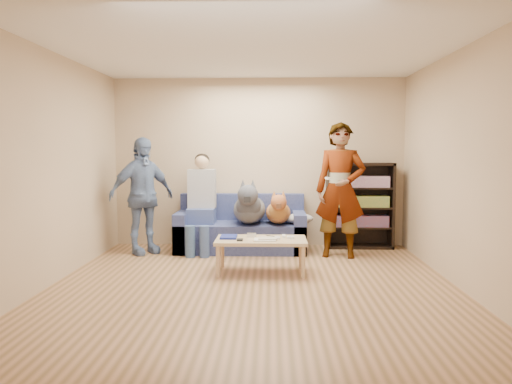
{
  "coord_description": "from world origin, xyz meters",
  "views": [
    {
      "loc": [
        0.2,
        -5.28,
        1.52
      ],
      "look_at": [
        0.0,
        1.2,
        0.95
      ],
      "focal_mm": 35.0,
      "sensor_mm": 36.0,
      "label": 1
    }
  ],
  "objects_px": {
    "notebook_blue": "(229,237)",
    "camera_silver": "(252,235)",
    "person_standing_left": "(142,196)",
    "person_seated": "(201,199)",
    "dog_gray": "(249,207)",
    "coffee_table": "(261,243)",
    "dog_tan": "(278,211)",
    "person_standing_right": "(340,190)",
    "sofa": "(241,231)",
    "bookshelf": "(360,203)"
  },
  "relations": [
    {
      "from": "camera_silver",
      "to": "bookshelf",
      "type": "relative_size",
      "value": 0.08
    },
    {
      "from": "person_standing_right",
      "to": "sofa",
      "type": "bearing_deg",
      "value": 173.18
    },
    {
      "from": "coffee_table",
      "to": "dog_gray",
      "type": "bearing_deg",
      "value": 99.56
    },
    {
      "from": "sofa",
      "to": "camera_silver",
      "type": "bearing_deg",
      "value": -80.69
    },
    {
      "from": "notebook_blue",
      "to": "coffee_table",
      "type": "xyz_separation_m",
      "value": [
        0.4,
        -0.05,
        -0.06
      ]
    },
    {
      "from": "person_standing_right",
      "to": "person_seated",
      "type": "height_order",
      "value": "person_standing_right"
    },
    {
      "from": "notebook_blue",
      "to": "sofa",
      "type": "xyz_separation_m",
      "value": [
        0.07,
        1.33,
        -0.15
      ]
    },
    {
      "from": "sofa",
      "to": "bookshelf",
      "type": "relative_size",
      "value": 1.46
    },
    {
      "from": "notebook_blue",
      "to": "person_standing_right",
      "type": "bearing_deg",
      "value": 31.09
    },
    {
      "from": "camera_silver",
      "to": "coffee_table",
      "type": "distance_m",
      "value": 0.18
    },
    {
      "from": "person_standing_left",
      "to": "camera_silver",
      "type": "xyz_separation_m",
      "value": [
        1.62,
        -0.96,
        -0.4
      ]
    },
    {
      "from": "notebook_blue",
      "to": "sofa",
      "type": "distance_m",
      "value": 1.34
    },
    {
      "from": "person_standing_right",
      "to": "person_standing_left",
      "type": "xyz_separation_m",
      "value": [
        -2.82,
        0.13,
        -0.1
      ]
    },
    {
      "from": "dog_tan",
      "to": "sofa",
      "type": "bearing_deg",
      "value": 160.7
    },
    {
      "from": "person_standing_right",
      "to": "coffee_table",
      "type": "relative_size",
      "value": 1.71
    },
    {
      "from": "person_standing_left",
      "to": "camera_silver",
      "type": "height_order",
      "value": "person_standing_left"
    },
    {
      "from": "person_standing_left",
      "to": "dog_tan",
      "type": "distance_m",
      "value": 1.98
    },
    {
      "from": "notebook_blue",
      "to": "person_seated",
      "type": "height_order",
      "value": "person_seated"
    },
    {
      "from": "person_standing_right",
      "to": "person_standing_left",
      "type": "bearing_deg",
      "value": -172.4
    },
    {
      "from": "dog_gray",
      "to": "bookshelf",
      "type": "distance_m",
      "value": 1.73
    },
    {
      "from": "camera_silver",
      "to": "person_seated",
      "type": "distance_m",
      "value": 1.42
    },
    {
      "from": "sofa",
      "to": "dog_tan",
      "type": "xyz_separation_m",
      "value": [
        0.55,
        -0.19,
        0.33
      ]
    },
    {
      "from": "camera_silver",
      "to": "dog_gray",
      "type": "bearing_deg",
      "value": 94.22
    },
    {
      "from": "bookshelf",
      "to": "sofa",
      "type": "bearing_deg",
      "value": -172.6
    },
    {
      "from": "dog_tan",
      "to": "dog_gray",
      "type": "bearing_deg",
      "value": -178.45
    },
    {
      "from": "person_standing_left",
      "to": "coffee_table",
      "type": "distance_m",
      "value": 2.1
    },
    {
      "from": "person_standing_left",
      "to": "dog_tan",
      "type": "bearing_deg",
      "value": -38.26
    },
    {
      "from": "person_standing_left",
      "to": "person_seated",
      "type": "distance_m",
      "value": 0.85
    },
    {
      "from": "person_standing_right",
      "to": "dog_gray",
      "type": "distance_m",
      "value": 1.33
    },
    {
      "from": "dog_gray",
      "to": "person_standing_left",
      "type": "bearing_deg",
      "value": -176.44
    },
    {
      "from": "person_standing_right",
      "to": "person_standing_left",
      "type": "height_order",
      "value": "person_standing_right"
    },
    {
      "from": "sofa",
      "to": "dog_tan",
      "type": "bearing_deg",
      "value": -19.3
    },
    {
      "from": "notebook_blue",
      "to": "camera_silver",
      "type": "bearing_deg",
      "value": 14.04
    },
    {
      "from": "person_seated",
      "to": "dog_gray",
      "type": "height_order",
      "value": "person_seated"
    },
    {
      "from": "coffee_table",
      "to": "sofa",
      "type": "bearing_deg",
      "value": 103.32
    },
    {
      "from": "person_standing_right",
      "to": "notebook_blue",
      "type": "height_order",
      "value": "person_standing_right"
    },
    {
      "from": "camera_silver",
      "to": "dog_gray",
      "type": "xyz_separation_m",
      "value": [
        -0.08,
        1.05,
        0.22
      ]
    },
    {
      "from": "notebook_blue",
      "to": "person_seated",
      "type": "relative_size",
      "value": 0.18
    },
    {
      "from": "person_seated",
      "to": "dog_tan",
      "type": "xyz_separation_m",
      "value": [
        1.13,
        -0.07,
        -0.16
      ]
    },
    {
      "from": "bookshelf",
      "to": "dog_gray",
      "type": "bearing_deg",
      "value": -165.29
    },
    {
      "from": "person_standing_left",
      "to": "dog_tan",
      "type": "xyz_separation_m",
      "value": [
        1.96,
        0.11,
        -0.23
      ]
    },
    {
      "from": "person_standing_left",
      "to": "person_seated",
      "type": "height_order",
      "value": "person_standing_left"
    },
    {
      "from": "sofa",
      "to": "person_seated",
      "type": "distance_m",
      "value": 0.77
    },
    {
      "from": "dog_tan",
      "to": "coffee_table",
      "type": "distance_m",
      "value": 1.23
    },
    {
      "from": "dog_gray",
      "to": "dog_tan",
      "type": "bearing_deg",
      "value": 1.55
    },
    {
      "from": "dog_gray",
      "to": "sofa",
      "type": "bearing_deg",
      "value": 122.15
    },
    {
      "from": "person_standing_left",
      "to": "notebook_blue",
      "type": "bearing_deg",
      "value": -78.94
    },
    {
      "from": "coffee_table",
      "to": "bookshelf",
      "type": "distance_m",
      "value": 2.21
    },
    {
      "from": "person_seated",
      "to": "coffee_table",
      "type": "xyz_separation_m",
      "value": [
        0.91,
        -1.25,
        -0.4
      ]
    },
    {
      "from": "camera_silver",
      "to": "coffee_table",
      "type": "height_order",
      "value": "camera_silver"
    }
  ]
}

